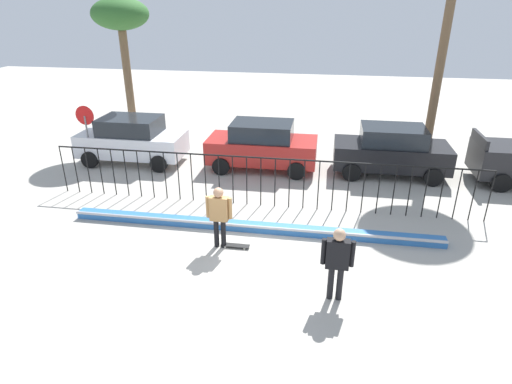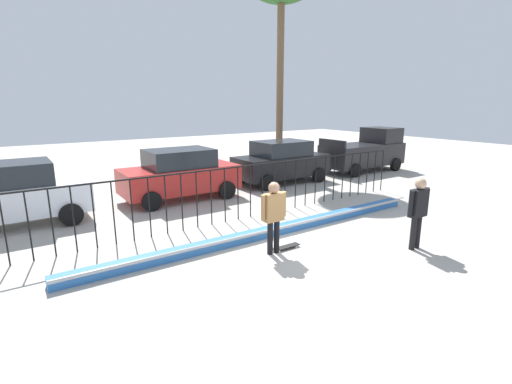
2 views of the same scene
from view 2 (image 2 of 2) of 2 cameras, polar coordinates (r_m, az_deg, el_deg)
name	(u,v)px [view 2 (image 2 of 2)]	position (r m, az deg, el deg)	size (l,w,h in m)	color
ground_plane	(296,247)	(9.65, 6.17, -8.42)	(60.00, 60.00, 0.00)	#ADA89E
bowl_coping_ledge	(271,231)	(10.39, 2.32, -5.99)	(11.00, 0.40, 0.27)	#2D6BB7
perimeter_fence	(238,187)	(11.51, -2.80, 0.80)	(14.04, 0.04, 1.69)	black
skateboarder	(274,211)	(8.90, 2.72, -2.96)	(0.72, 0.27, 1.78)	black
skateboard	(286,247)	(9.50, 4.61, -8.36)	(0.80, 0.20, 0.07)	black
camera_operator	(418,207)	(10.00, 23.59, -2.12)	(0.73, 0.28, 1.82)	black
parked_car_white	(9,194)	(13.10, -33.68, -0.29)	(4.30, 2.12, 1.90)	silver
parked_car_red	(180,174)	(14.27, -11.58, 2.74)	(4.30, 2.12, 1.90)	#B2231E
parked_car_black	(281,161)	(16.94, 3.88, 4.69)	(4.30, 2.12, 1.90)	black
pickup_truck	(365,151)	(20.71, 16.41, 6.00)	(4.70, 2.12, 2.24)	black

